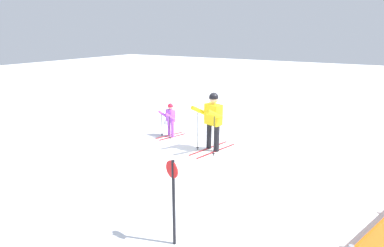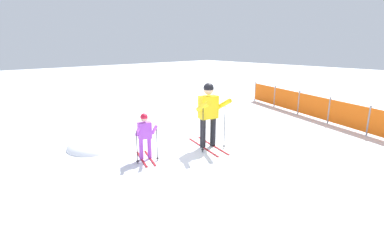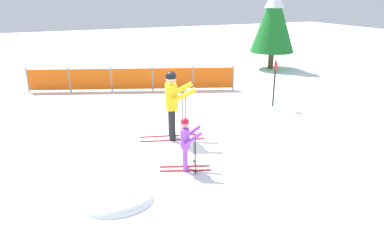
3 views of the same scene
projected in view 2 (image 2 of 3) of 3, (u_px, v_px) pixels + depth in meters
The scene contains 5 objects.
ground_plane at pixel (200, 146), 8.05m from camera, with size 60.00×60.00×0.00m, color white.
skier_adult at pixel (209, 109), 7.72m from camera, with size 1.64×0.89×1.71m.
skier_child at pixel (145, 133), 6.96m from camera, with size 1.07×0.63×1.12m.
safety_fence at pixel (313, 106), 10.92m from camera, with size 7.13×2.67×0.91m.
snow_mound at pixel (90, 149), 7.83m from camera, with size 1.31×1.12×0.52m, color white.
Camera 2 is at (5.51, -5.26, 2.67)m, focal length 28.00 mm.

